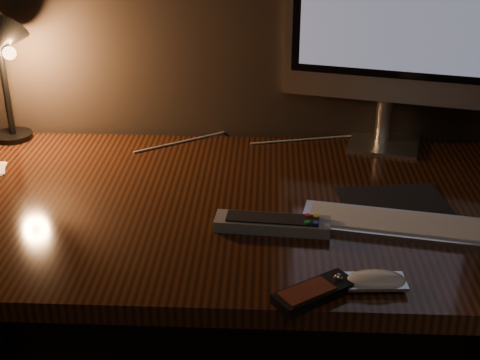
{
  "coord_description": "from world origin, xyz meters",
  "views": [
    {
      "loc": [
        0.06,
        0.59,
        1.41
      ],
      "look_at": [
        0.01,
        1.73,
        0.86
      ],
      "focal_mm": 50.0,
      "sensor_mm": 36.0,
      "label": 1
    }
  ],
  "objects_px": {
    "desk": "(239,237)",
    "keyboard": "(405,225)",
    "mouse": "(376,282)",
    "monitor": "(397,17)",
    "tv_remote": "(272,223)",
    "desk_lamp": "(5,58)",
    "media_remote": "(315,292)"
  },
  "relations": [
    {
      "from": "keyboard",
      "to": "desk_lamp",
      "type": "distance_m",
      "value": 1.03
    },
    {
      "from": "desk_lamp",
      "to": "desk",
      "type": "bearing_deg",
      "value": -26.7
    },
    {
      "from": "mouse",
      "to": "tv_remote",
      "type": "height_order",
      "value": "tv_remote"
    },
    {
      "from": "desk",
      "to": "monitor",
      "type": "bearing_deg",
      "value": 35.67
    },
    {
      "from": "tv_remote",
      "to": "desk_lamp",
      "type": "distance_m",
      "value": 0.81
    },
    {
      "from": "keyboard",
      "to": "tv_remote",
      "type": "bearing_deg",
      "value": -166.37
    },
    {
      "from": "monitor",
      "to": "tv_remote",
      "type": "height_order",
      "value": "monitor"
    },
    {
      "from": "keyboard",
      "to": "media_remote",
      "type": "bearing_deg",
      "value": -118.38
    },
    {
      "from": "media_remote",
      "to": "desk",
      "type": "bearing_deg",
      "value": 73.98
    },
    {
      "from": "desk",
      "to": "monitor",
      "type": "xyz_separation_m",
      "value": [
        0.36,
        0.26,
        0.46
      ]
    },
    {
      "from": "keyboard",
      "to": "desk_lamp",
      "type": "bearing_deg",
      "value": 166.78
    },
    {
      "from": "keyboard",
      "to": "mouse",
      "type": "xyz_separation_m",
      "value": [
        -0.09,
        -0.21,
        0.0
      ]
    },
    {
      "from": "desk",
      "to": "desk_lamp",
      "type": "distance_m",
      "value": 0.72
    },
    {
      "from": "keyboard",
      "to": "media_remote",
      "type": "relative_size",
      "value": 2.73
    },
    {
      "from": "monitor",
      "to": "keyboard",
      "type": "xyz_separation_m",
      "value": [
        -0.02,
        -0.42,
        -0.32
      ]
    },
    {
      "from": "media_remote",
      "to": "desk_lamp",
      "type": "bearing_deg",
      "value": 102.92
    },
    {
      "from": "mouse",
      "to": "monitor",
      "type": "bearing_deg",
      "value": 77.01
    },
    {
      "from": "desk",
      "to": "mouse",
      "type": "xyz_separation_m",
      "value": [
        0.25,
        -0.37,
        0.14
      ]
    },
    {
      "from": "monitor",
      "to": "desk",
      "type": "bearing_deg",
      "value": -130.86
    },
    {
      "from": "mouse",
      "to": "tv_remote",
      "type": "bearing_deg",
      "value": 129.57
    },
    {
      "from": "desk_lamp",
      "to": "mouse",
      "type": "bearing_deg",
      "value": -40.8
    },
    {
      "from": "desk",
      "to": "keyboard",
      "type": "distance_m",
      "value": 0.4
    },
    {
      "from": "desk",
      "to": "media_remote",
      "type": "relative_size",
      "value": 10.72
    },
    {
      "from": "tv_remote",
      "to": "desk_lamp",
      "type": "relative_size",
      "value": 0.69
    },
    {
      "from": "desk",
      "to": "desk_lamp",
      "type": "xyz_separation_m",
      "value": [
        -0.58,
        0.23,
        0.35
      ]
    },
    {
      "from": "monitor",
      "to": "tv_remote",
      "type": "relative_size",
      "value": 2.39
    },
    {
      "from": "mouse",
      "to": "tv_remote",
      "type": "distance_m",
      "value": 0.26
    },
    {
      "from": "media_remote",
      "to": "keyboard",
      "type": "bearing_deg",
      "value": 15.52
    },
    {
      "from": "desk",
      "to": "tv_remote",
      "type": "distance_m",
      "value": 0.24
    },
    {
      "from": "keyboard",
      "to": "tv_remote",
      "type": "height_order",
      "value": "tv_remote"
    },
    {
      "from": "desk_lamp",
      "to": "monitor",
      "type": "bearing_deg",
      "value": -3.4
    },
    {
      "from": "desk",
      "to": "media_remote",
      "type": "height_order",
      "value": "media_remote"
    }
  ]
}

